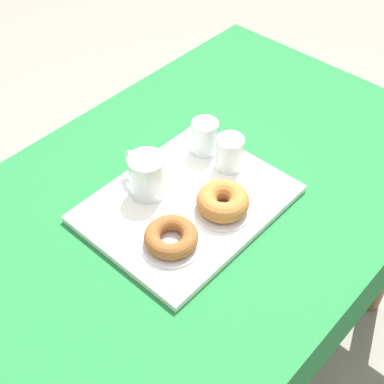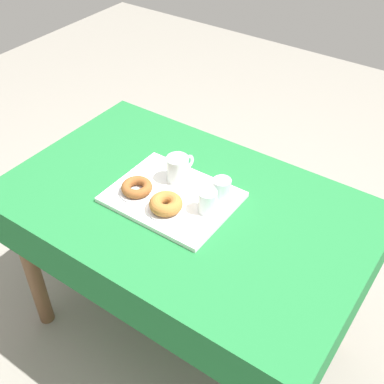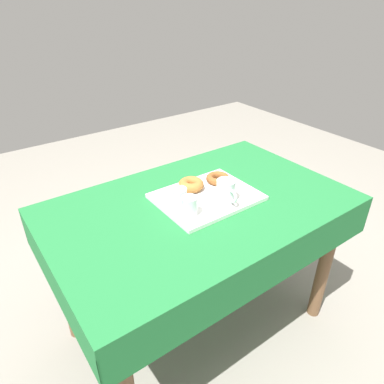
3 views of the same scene
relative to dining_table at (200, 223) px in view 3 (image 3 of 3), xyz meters
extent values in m
plane|color=gray|center=(0.00, 0.00, -0.65)|extent=(6.00, 6.00, 0.00)
cube|color=#1E6B33|center=(0.00, 0.00, 0.08)|extent=(1.28, 0.81, 0.04)
cube|color=#1E6B33|center=(0.00, -0.40, -0.01)|extent=(1.28, 0.01, 0.14)
cube|color=#1E6B33|center=(0.00, 0.40, -0.01)|extent=(1.28, 0.01, 0.14)
cube|color=#1E6B33|center=(-0.64, 0.00, -0.01)|extent=(0.01, 0.81, 0.14)
cube|color=#1E6B33|center=(0.64, 0.00, -0.01)|extent=(0.01, 0.81, 0.14)
cylinder|color=brown|center=(0.55, -0.31, -0.29)|extent=(0.06, 0.06, 0.71)
cylinder|color=brown|center=(-0.55, 0.31, -0.29)|extent=(0.06, 0.06, 0.71)
cylinder|color=brown|center=(0.55, 0.31, -0.29)|extent=(0.06, 0.06, 0.71)
cube|color=white|center=(0.04, 0.01, 0.11)|extent=(0.42, 0.33, 0.02)
cylinder|color=silver|center=(0.08, -0.07, 0.17)|extent=(0.08, 0.08, 0.10)
cylinder|color=#B27523|center=(0.08, -0.07, 0.16)|extent=(0.07, 0.07, 0.07)
torus|color=silver|center=(0.07, -0.12, 0.17)|extent=(0.02, 0.06, 0.06)
cylinder|color=silver|center=(-0.10, 0.01, 0.16)|extent=(0.06, 0.06, 0.08)
cylinder|color=silver|center=(-0.10, 0.01, 0.15)|extent=(0.05, 0.05, 0.06)
cylinder|color=silver|center=(-0.10, -0.07, 0.16)|extent=(0.06, 0.06, 0.08)
cylinder|color=silver|center=(-0.10, -0.07, 0.14)|extent=(0.05, 0.05, 0.04)
cylinder|color=silver|center=(0.01, 0.09, 0.12)|extent=(0.12, 0.12, 0.01)
torus|color=#A3662D|center=(0.01, 0.09, 0.15)|extent=(0.11, 0.11, 0.04)
cylinder|color=silver|center=(0.15, 0.07, 0.12)|extent=(0.12, 0.12, 0.01)
torus|color=brown|center=(0.15, 0.07, 0.14)|extent=(0.11, 0.11, 0.03)
camera|label=1|loc=(0.63, 0.56, 0.97)|focal=51.28mm
camera|label=2|loc=(-0.75, 1.03, 1.22)|focal=45.92mm
camera|label=3|loc=(-0.76, -1.00, 0.89)|focal=32.68mm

